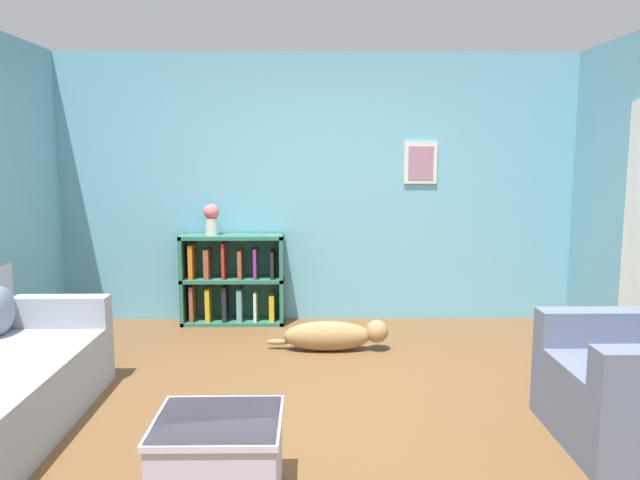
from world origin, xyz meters
TOP-DOWN VIEW (x-y plane):
  - ground_plane at (0.00, 0.00)m, footprint 14.00×14.00m
  - wall_back at (0.00, 2.25)m, footprint 5.60×0.13m
  - bookshelf at (-0.83, 2.06)m, footprint 0.99×0.28m
  - coffee_table at (-0.50, -1.10)m, footprint 0.60×0.56m
  - dog at (0.13, 1.18)m, footprint 1.03×0.23m
  - vase at (-1.01, 2.04)m, footprint 0.15×0.15m

SIDE VIEW (x-z plane):
  - ground_plane at x=0.00m, z-range 0.00..0.00m
  - dog at x=0.13m, z-range 0.00..0.26m
  - coffee_table at x=-0.50m, z-range 0.01..0.43m
  - bookshelf at x=-0.83m, z-range -0.02..0.85m
  - vase at x=-1.01m, z-range 0.89..1.19m
  - wall_back at x=0.00m, z-range 0.00..2.60m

